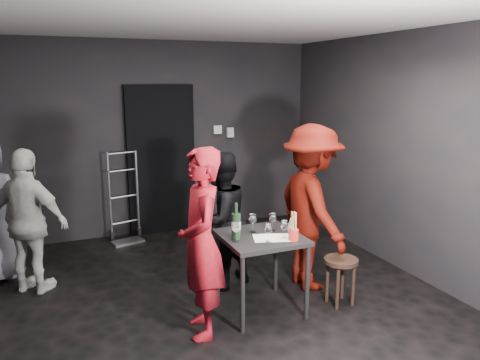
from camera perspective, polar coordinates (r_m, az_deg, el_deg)
name	(u,v)px	position (r m, az deg, el deg)	size (l,w,h in m)	color
floor	(221,304)	(4.79, -2.39, -14.82)	(4.50, 5.00, 0.02)	black
ceiling	(218,17)	(4.30, -2.72, 19.24)	(4.50, 5.00, 0.02)	silver
wall_back	(159,139)	(6.72, -9.79, 4.99)	(4.50, 0.04, 2.70)	black
wall_front	(410,268)	(2.24, 19.96, -10.08)	(4.50, 0.04, 2.70)	black
wall_right	(411,155)	(5.51, 20.08, 2.87)	(0.04, 5.00, 2.70)	black
doorway	(161,160)	(6.71, -9.59, 2.39)	(0.95, 0.10, 2.10)	black
wallbox_upper	(217,130)	(6.89, -2.78, 6.17)	(0.12, 0.06, 0.12)	#B7B7B2
wallbox_lower	(230,132)	(6.97, -1.22, 5.83)	(0.10, 0.06, 0.14)	#B7B7B2
hand_truck	(126,225)	(6.59, -13.75, -5.37)	(0.41, 0.35, 1.23)	#B2B2B7
tasting_table	(261,245)	(4.42, 2.57, -7.96)	(0.72, 0.72, 0.75)	black
stool	(341,268)	(4.73, 12.19, -10.50)	(0.33, 0.33, 0.47)	black
server_red	(201,235)	(3.97, -4.76, -6.70)	(0.65, 0.43, 1.78)	#A7121D
woman_black	(220,223)	(4.92, -2.44, -5.24)	(0.68, 0.37, 1.40)	black
man_maroon	(312,195)	(4.89, 8.75, -1.82)	(1.29, 0.60, 2.00)	#480A03
bystander_cream	(29,222)	(5.22, -24.32, -4.64)	(0.89, 0.42, 1.51)	silver
tasting_mat	(272,238)	(4.32, 3.90, -7.04)	(0.34, 0.22, 0.00)	white
wine_glass_a	(236,231)	(4.19, -0.47, -6.22)	(0.07, 0.07, 0.20)	white
wine_glass_b	(238,225)	(4.37, -0.24, -5.57)	(0.07, 0.07, 0.18)	white
wine_glass_c	(253,222)	(4.43, 1.56, -5.19)	(0.08, 0.08, 0.20)	white
wine_glass_d	(268,232)	(4.19, 3.45, -6.35)	(0.07, 0.07, 0.19)	white
wine_glass_e	(284,229)	(4.28, 5.40, -5.92)	(0.07, 0.07, 0.19)	white
wine_glass_f	(273,221)	(4.49, 4.02, -5.05)	(0.07, 0.07, 0.19)	white
wine_bottle	(236,226)	(4.23, -0.48, -5.57)	(0.08, 0.08, 0.34)	black
breadstick_cup	(294,227)	(4.24, 6.57, -5.66)	(0.09, 0.09, 0.29)	red
reserved_card	(290,225)	(4.51, 6.09, -5.53)	(0.09, 0.14, 0.11)	white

